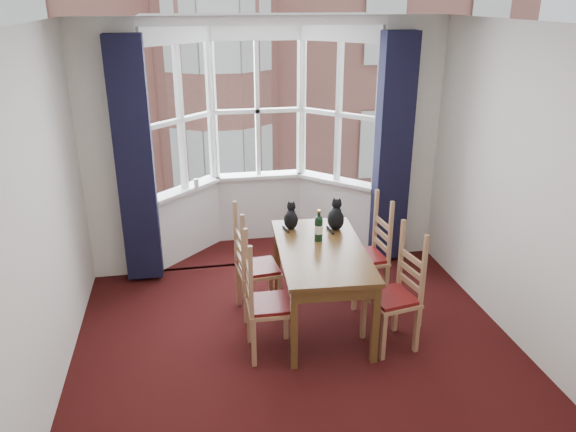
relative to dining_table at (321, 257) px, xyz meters
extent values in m
plane|color=black|center=(-0.31, -0.84, -0.70)|extent=(4.50, 4.50, 0.00)
plane|color=white|center=(-0.31, -0.84, 2.10)|extent=(4.50, 4.50, 0.00)
plane|color=silver|center=(-2.31, -0.84, 0.70)|extent=(0.00, 4.50, 4.50)
plane|color=silver|center=(1.69, -0.84, 0.70)|extent=(0.00, 4.50, 4.50)
cube|color=silver|center=(-1.96, 1.41, 0.70)|extent=(0.70, 0.12, 2.80)
cube|color=silver|center=(1.34, 1.41, 0.70)|extent=(0.70, 0.12, 2.80)
cube|color=black|center=(-1.73, 1.23, 0.65)|extent=(0.38, 0.22, 2.60)
cube|color=black|center=(1.11, 1.23, 0.65)|extent=(0.38, 0.22, 2.60)
cube|color=brown|center=(0.00, 0.00, 0.07)|extent=(0.89, 1.54, 0.04)
cube|color=brown|center=(-0.39, -0.67, -0.32)|extent=(0.06, 0.06, 0.75)
cube|color=brown|center=(-0.31, 0.72, -0.32)|extent=(0.06, 0.06, 0.75)
cube|color=brown|center=(0.31, -0.72, -0.32)|extent=(0.06, 0.06, 0.75)
cube|color=brown|center=(0.39, 0.67, -0.32)|extent=(0.06, 0.06, 0.75)
cube|color=#9F714D|center=(-0.55, -0.41, -0.22)|extent=(0.40, 0.42, 0.06)
cube|color=#5C100F|center=(-0.55, -0.41, -0.20)|extent=(0.36, 0.38, 0.03)
cube|color=#9F714D|center=(-0.56, 0.30, -0.22)|extent=(0.44, 0.46, 0.06)
cube|color=#5C100F|center=(-0.56, 0.30, -0.20)|extent=(0.40, 0.41, 0.03)
cube|color=#9F714D|center=(0.53, -0.50, -0.22)|extent=(0.47, 0.49, 0.06)
cube|color=#5C100F|center=(0.53, -0.50, -0.20)|extent=(0.42, 0.44, 0.03)
cube|color=#9F714D|center=(0.54, 0.35, -0.22)|extent=(0.44, 0.45, 0.06)
cube|color=#5C100F|center=(0.54, 0.35, -0.20)|extent=(0.39, 0.41, 0.03)
ellipsoid|color=black|center=(-0.19, 0.53, 0.18)|extent=(0.19, 0.22, 0.19)
sphere|color=black|center=(-0.18, 0.60, 0.30)|extent=(0.11, 0.11, 0.09)
cone|color=black|center=(-0.20, 0.60, 0.35)|extent=(0.04, 0.04, 0.04)
cone|color=black|center=(-0.15, 0.59, 0.35)|extent=(0.04, 0.04, 0.04)
ellipsoid|color=black|center=(0.25, 0.44, 0.19)|extent=(0.23, 0.26, 0.22)
sphere|color=black|center=(0.27, 0.51, 0.33)|extent=(0.13, 0.13, 0.10)
cone|color=black|center=(0.25, 0.52, 0.38)|extent=(0.05, 0.05, 0.05)
cone|color=black|center=(0.30, 0.50, 0.38)|extent=(0.05, 0.05, 0.05)
cylinder|color=black|center=(0.01, 0.19, 0.20)|extent=(0.08, 0.08, 0.22)
sphere|color=black|center=(0.01, 0.19, 0.31)|extent=(0.07, 0.07, 0.07)
cylinder|color=black|center=(0.01, 0.19, 0.35)|extent=(0.03, 0.03, 0.10)
cylinder|color=gold|center=(0.01, 0.19, 0.40)|extent=(0.03, 0.03, 0.02)
cylinder|color=silver|center=(0.01, 0.19, 0.21)|extent=(0.08, 0.08, 0.09)
cylinder|color=white|center=(-1.10, 1.76, 0.23)|extent=(0.06, 0.06, 0.11)
plane|color=#333335|center=(-0.31, 31.41, -6.70)|extent=(80.00, 80.00, 0.00)
cube|color=#A66456|center=(-0.31, 13.41, 0.30)|extent=(18.00, 6.00, 14.00)
cylinder|color=#A66456|center=(-0.31, 10.41, 0.30)|extent=(3.20, 3.20, 14.00)
camera|label=1|loc=(-1.16, -4.63, 2.30)|focal=35.00mm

